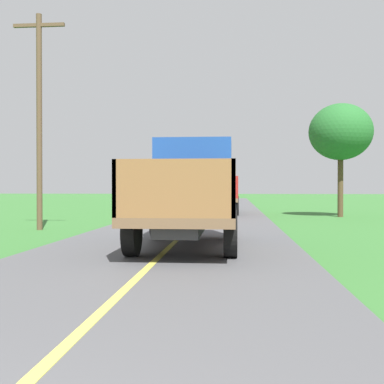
# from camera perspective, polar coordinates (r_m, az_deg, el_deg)

# --- Properties ---
(banana_truck_near) EXTENTS (2.38, 5.82, 2.80)m
(banana_truck_near) POSITION_cam_1_polar(r_m,az_deg,el_deg) (12.59, -0.04, 0.20)
(banana_truck_near) COLOR #2D2D30
(banana_truck_near) RESTS_ON road_surface
(banana_truck_far) EXTENTS (2.38, 5.84, 2.80)m
(banana_truck_far) POSITION_cam_1_polar(r_m,az_deg,el_deg) (27.30, 3.04, 0.45)
(banana_truck_far) COLOR #2D2D30
(banana_truck_far) RESTS_ON road_surface
(utility_pole_roadside) EXTENTS (1.88, 0.20, 7.75)m
(utility_pole_roadside) POSITION_cam_1_polar(r_m,az_deg,el_deg) (18.39, -17.61, 8.73)
(utility_pole_roadside) COLOR brown
(utility_pole_roadside) RESTS_ON ground
(roadside_tree_near_left) EXTENTS (3.22, 3.22, 5.82)m
(roadside_tree_near_left) POSITION_cam_1_polar(r_m,az_deg,el_deg) (26.04, 17.16, 6.76)
(roadside_tree_near_left) COLOR #4C3823
(roadside_tree_near_left) RESTS_ON ground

